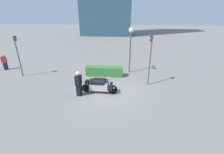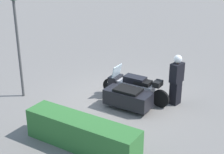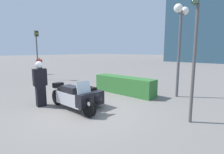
{
  "view_description": "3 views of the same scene",
  "coord_description": "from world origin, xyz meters",
  "views": [
    {
      "loc": [
        1.51,
        -9.55,
        5.08
      ],
      "look_at": [
        0.41,
        0.23,
        1.0
      ],
      "focal_mm": 24.0,
      "sensor_mm": 36.0,
      "label": 1
    },
    {
      "loc": [
        -5.39,
        9.18,
        5.26
      ],
      "look_at": [
        -0.2,
        0.77,
        1.21
      ],
      "focal_mm": 55.0,
      "sensor_mm": 36.0,
      "label": 2
    },
    {
      "loc": [
        4.72,
        -3.86,
        2.13
      ],
      "look_at": [
        0.6,
        0.7,
        1.2
      ],
      "focal_mm": 28.0,
      "sensor_mm": 36.0,
      "label": 3
    }
  ],
  "objects": [
    {
      "name": "traffic_light_near",
      "position": [
        3.08,
        1.41,
        2.46
      ],
      "size": [
        0.22,
        0.28,
        3.79
      ],
      "rotation": [
        0.0,
        0.0,
        3.31
      ],
      "color": "#4C4C4C",
      "rests_on": "ground"
    },
    {
      "name": "officer_rider",
      "position": [
        -1.71,
        -0.85,
        0.92
      ],
      "size": [
        0.37,
        0.52,
        1.74
      ],
      "rotation": [
        0.0,
        0.0,
        -0.2
      ],
      "color": "black",
      "rests_on": "ground"
    },
    {
      "name": "pedestrian_bystander",
      "position": [
        -10.65,
        3.39,
        0.78
      ],
      "size": [
        0.51,
        0.43,
        1.55
      ],
      "rotation": [
        0.0,
        0.0,
        -1.11
      ],
      "color": "#191E38",
      "rests_on": "ground"
    },
    {
      "name": "police_motorcycle",
      "position": [
        -0.4,
        0.05,
        0.45
      ],
      "size": [
        2.54,
        1.31,
        1.14
      ],
      "rotation": [
        0.0,
        0.0,
        -0.0
      ],
      "color": "black",
      "rests_on": "ground"
    },
    {
      "name": "ground_plane",
      "position": [
        0.0,
        0.0,
        0.0
      ],
      "size": [
        160.0,
        160.0,
        0.0
      ],
      "primitive_type": "plane",
      "color": "slate"
    },
    {
      "name": "traffic_light_far",
      "position": [
        -7.81,
        1.96,
        2.31
      ],
      "size": [
        0.22,
        0.28,
        3.53
      ],
      "rotation": [
        0.0,
        0.0,
        0.16
      ],
      "color": "#4C4C4C",
      "rests_on": "ground"
    },
    {
      "name": "hedge_bush_curbside",
      "position": [
        -0.59,
        2.91,
        0.42
      ],
      "size": [
        3.28,
        0.75,
        0.84
      ],
      "primitive_type": "cube",
      "color": "#337033",
      "rests_on": "ground"
    },
    {
      "name": "twin_lamp_post",
      "position": [
        1.64,
        4.05,
        3.2
      ],
      "size": [
        0.37,
        1.08,
        4.08
      ],
      "color": "#4C4C51",
      "rests_on": "ground"
    }
  ]
}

